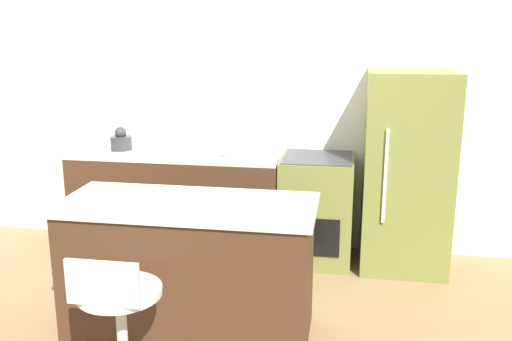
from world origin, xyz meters
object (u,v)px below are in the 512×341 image
object	(u,v)px
refrigerator	(407,172)
kettle	(121,141)
mixing_bowl	(231,148)
oven_range	(316,209)
stool_chair	(119,320)

from	to	relation	value
refrigerator	kettle	xyz separation A→B (m)	(-2.45, 0.02, 0.18)
mixing_bowl	oven_range	bearing A→B (deg)	-0.16
oven_range	mixing_bowl	distance (m)	0.90
oven_range	refrigerator	distance (m)	0.81
stool_chair	refrigerator	bearing A→B (deg)	50.24
stool_chair	kettle	bearing A→B (deg)	111.35
oven_range	mixing_bowl	bearing A→B (deg)	179.84
refrigerator	oven_range	bearing A→B (deg)	178.93
refrigerator	stool_chair	xyz separation A→B (m)	(-1.66, -2.00, -0.39)
oven_range	kettle	xyz separation A→B (m)	(-1.72, 0.00, 0.54)
kettle	refrigerator	bearing A→B (deg)	-0.37
oven_range	refrigerator	world-z (taller)	refrigerator
oven_range	refrigerator	bearing A→B (deg)	-1.07
refrigerator	mixing_bowl	world-z (taller)	refrigerator
stool_chair	kettle	xyz separation A→B (m)	(-0.79, 2.02, 0.56)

